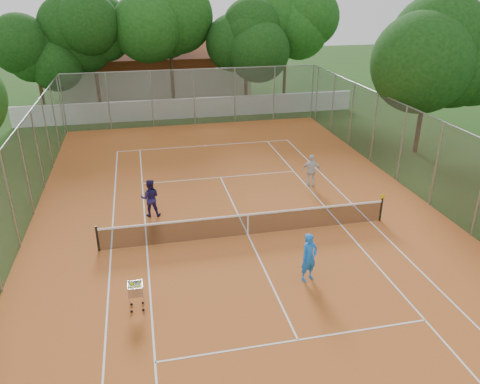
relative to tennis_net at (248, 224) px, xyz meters
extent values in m
plane|color=#18370F|center=(0.00, 0.00, -0.51)|extent=(120.00, 120.00, 0.00)
cube|color=#B15922|center=(0.00, 0.00, -0.50)|extent=(18.00, 34.00, 0.02)
cube|color=white|center=(0.00, 0.00, -0.49)|extent=(10.98, 23.78, 0.01)
cube|color=black|center=(0.00, 0.00, 0.00)|extent=(11.88, 0.10, 0.98)
cube|color=slate|center=(0.00, 0.00, 1.49)|extent=(18.00, 34.00, 4.00)
cube|color=white|center=(0.00, 19.00, 0.24)|extent=(26.00, 0.30, 1.50)
cube|color=beige|center=(-2.00, 29.00, 1.69)|extent=(16.40, 9.00, 4.40)
cube|color=black|center=(0.00, 22.00, 4.49)|extent=(29.00, 19.00, 10.00)
imported|color=blue|center=(1.33, -3.54, 0.40)|extent=(0.76, 0.63, 1.78)
imported|color=#221B51|center=(-3.80, 2.65, 0.37)|extent=(0.89, 0.73, 1.72)
imported|color=silver|center=(4.31, 4.27, 0.35)|extent=(1.07, 0.71, 1.68)
cube|color=silver|center=(-4.54, -3.92, 0.02)|extent=(0.50, 0.50, 1.01)
camera|label=1|loc=(-3.93, -16.45, 9.00)|focal=35.00mm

